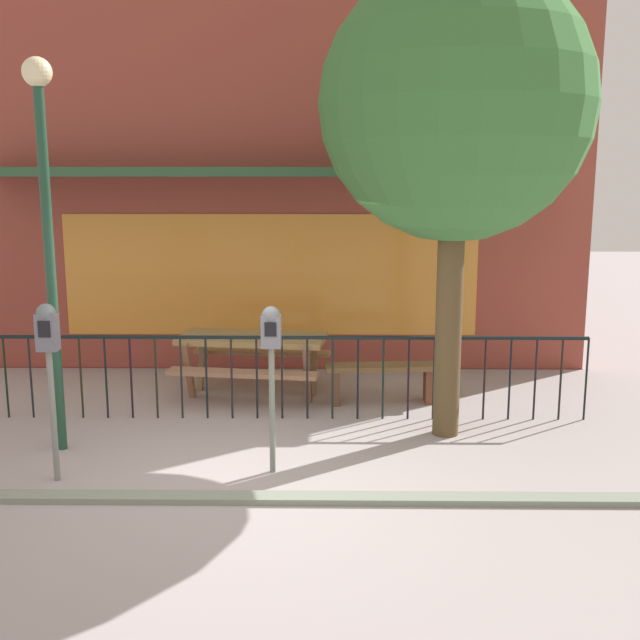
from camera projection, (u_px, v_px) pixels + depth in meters
ground at (240, 479)px, 7.11m from camera, size 40.00×40.00×0.00m
pub_storefront at (271, 183)px, 10.78m from camera, size 8.88×1.30×5.25m
patio_fence_front at (257, 362)px, 8.72m from camera, size 7.48×0.04×0.97m
picnic_table_left at (252, 349)px, 9.60m from camera, size 1.96×1.58×0.79m
patio_bench at (383, 375)px, 9.37m from camera, size 1.42×0.42×0.48m
parking_meter_near at (48, 345)px, 6.85m from camera, size 0.18×0.17×1.65m
parking_meter_far at (271, 345)px, 7.05m from camera, size 0.18×0.17×1.59m
street_tree at (456, 106)px, 7.67m from camera, size 2.75×2.75×4.82m
street_lamp at (46, 200)px, 7.40m from camera, size 0.28×0.28×3.84m
curb_edge at (234, 501)px, 6.64m from camera, size 12.43×0.20×0.11m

